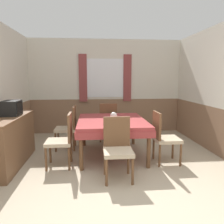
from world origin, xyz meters
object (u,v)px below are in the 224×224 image
Objects in this scene: dining_table at (112,124)px; chair_left_far at (69,126)px; sideboard at (10,141)px; tv at (12,108)px; vase at (114,116)px; chair_right_near at (163,136)px; chair_left_near at (63,138)px; chair_head_window at (108,121)px; chair_head_near at (118,146)px.

chair_left_far is at bearing 151.34° from dining_table.
tv reaches higher than sideboard.
vase is (0.05, 0.05, 0.17)m from dining_table.
chair_left_far reaches higher than sideboard.
sideboard is at bearing -167.71° from vase.
chair_right_near is at bearing -32.63° from vase.
chair_head_window is at bearing -30.75° from chair_left_near.
sideboard is at bearing 131.88° from chair_left_far.
sideboard is 1.96m from vase.
chair_left_far is at bearing -59.25° from chair_head_near.
chair_head_near is at bearing -23.82° from tv.
sideboard reaches higher than vase.
tv is 2.81× the size of vase.
chair_head_near and chair_head_window have the same top height.
chair_head_near is 1.00× the size of chair_left_far.
sideboard is at bearing -98.79° from tv.
vase is at bearing 49.27° from dining_table.
chair_left_far is at bearing 37.36° from tv.
tv is at bearing -145.90° from chair_head_window.
dining_table is 1.03m from chair_right_near.
chair_left_near reaches higher than dining_table.
dining_table is 1.67× the size of chair_head_near.
dining_table is at bearing -118.66° from chair_right_near.
vase is (1.89, 0.41, 0.35)m from sideboard.
chair_head_near is 0.59× the size of sideboard.
tv is (-1.82, -1.23, 0.51)m from chair_head_window.
chair_head_window is 1.00× the size of chair_left_far.
dining_table is 1.03m from chair_left_near.
tv is 1.90m from vase.
tv is (-1.82, 0.80, 0.51)m from chair_head_near.
chair_head_window is 2.30m from sideboard.
chair_left_near is 1.00× the size of chair_left_far.
sideboard is 0.58m from tv.
dining_table is 1.88m from sideboard.
vase reaches higher than dining_table.
dining_table is 0.98× the size of sideboard.
chair_head_near is at bearing -90.00° from dining_table.
chair_right_near is at bearing -90.00° from chair_left_near.
chair_right_near is 2.45× the size of tv.
sideboard is (-1.84, -0.36, -0.18)m from dining_table.
tv is at bearing -95.80° from chair_right_near.
dining_table is 1.02m from chair_head_near.
chair_left_far is at bearing -149.55° from chair_head_window.
chair_head_window reaches higher than sideboard.
chair_right_near reaches higher than dining_table.
dining_table is at bearing -61.34° from chair_left_near.
tv is at bearing -23.82° from chair_head_near.
chair_right_near is at bearing -59.25° from chair_head_window.
chair_left_near is 0.98m from chair_left_far.
chair_head_near is at bearing -90.00° from chair_head_window.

